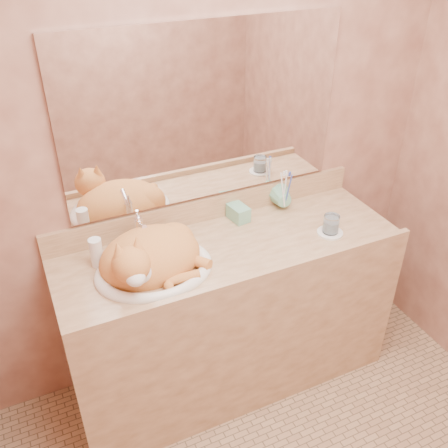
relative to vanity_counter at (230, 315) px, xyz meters
name	(u,v)px	position (x,y,z in m)	size (l,w,h in m)	color
wall_back	(206,143)	(0.00, 0.28, 0.82)	(2.40, 0.02, 2.50)	brown
vanity_counter	(230,315)	(0.00, 0.00, 0.00)	(1.60, 0.55, 0.85)	#8D623F
mirror	(206,115)	(0.00, 0.26, 0.97)	(1.30, 0.02, 0.80)	white
sink_basin	(153,256)	(-0.37, -0.02, 0.50)	(0.50, 0.42, 0.16)	white
faucet	(139,231)	(-0.37, 0.17, 0.51)	(0.05, 0.13, 0.18)	white
cat	(149,255)	(-0.39, -0.01, 0.50)	(0.45, 0.37, 0.24)	#C16A2C
soap_dispenser	(245,210)	(0.14, 0.14, 0.51)	(0.08, 0.08, 0.17)	#71B492
toothbrush_cup	(285,202)	(0.38, 0.16, 0.48)	(0.12, 0.12, 0.11)	#71B492
toothbrushes	(286,188)	(0.38, 0.16, 0.56)	(0.04, 0.04, 0.23)	white
saucer	(330,233)	(0.47, -0.10, 0.43)	(0.12, 0.12, 0.01)	white
water_glass	(331,224)	(0.47, -0.10, 0.48)	(0.07, 0.07, 0.09)	silver
lotion_bottle	(96,252)	(-0.58, 0.12, 0.49)	(0.06, 0.06, 0.13)	white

